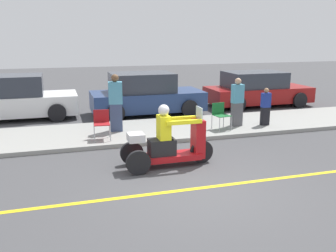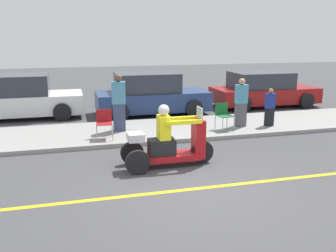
% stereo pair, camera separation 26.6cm
% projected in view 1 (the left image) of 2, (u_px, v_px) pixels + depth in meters
% --- Properties ---
extents(ground_plane, '(60.00, 60.00, 0.00)m').
position_uv_depth(ground_plane, '(200.00, 188.00, 7.57)').
color(ground_plane, '#424244').
extents(lane_stripe, '(24.00, 0.12, 0.01)m').
position_uv_depth(lane_stripe, '(189.00, 189.00, 7.50)').
color(lane_stripe, gold).
rests_on(lane_stripe, ground).
extents(sidewalk_strip, '(28.00, 2.80, 0.12)m').
position_uv_depth(sidewalk_strip, '(147.00, 131.00, 11.83)').
color(sidewalk_strip, gray).
rests_on(sidewalk_strip, ground).
extents(motorcycle_trike, '(2.20, 0.83, 1.48)m').
position_uv_depth(motorcycle_trike, '(169.00, 144.00, 8.73)').
color(motorcycle_trike, black).
rests_on(motorcycle_trike, ground).
extents(spectator_near_curb, '(0.45, 0.31, 1.75)m').
position_uv_depth(spectator_near_curb, '(116.00, 104.00, 11.39)').
color(spectator_near_curb, '#38476B').
rests_on(spectator_near_curb, sidewalk_strip).
extents(spectator_with_child, '(0.30, 0.19, 1.23)m').
position_uv_depth(spectator_with_child, '(265.00, 107.00, 12.20)').
color(spectator_with_child, black).
rests_on(spectator_with_child, sidewalk_strip).
extents(spectator_end_of_line, '(0.39, 0.25, 1.56)m').
position_uv_depth(spectator_end_of_line, '(237.00, 103.00, 12.09)').
color(spectator_end_of_line, '#515156').
rests_on(spectator_end_of_line, sidewalk_strip).
extents(folding_chair_set_back, '(0.53, 0.53, 0.82)m').
position_uv_depth(folding_chair_set_back, '(220.00, 113.00, 11.72)').
color(folding_chair_set_back, '#A5A8AD').
rests_on(folding_chair_set_back, sidewalk_strip).
extents(folding_chair_curbside, '(0.50, 0.50, 0.82)m').
position_uv_depth(folding_chair_curbside, '(102.00, 121.00, 10.62)').
color(folding_chair_curbside, '#A5A8AD').
rests_on(folding_chair_curbside, sidewalk_strip).
extents(parked_car_lot_center, '(4.33, 2.02, 1.60)m').
position_uv_depth(parked_car_lot_center, '(14.00, 99.00, 13.60)').
color(parked_car_lot_center, silver).
rests_on(parked_car_lot_center, ground).
extents(parked_car_lot_left, '(4.44, 2.11, 1.47)m').
position_uv_depth(parked_car_lot_left, '(257.00, 90.00, 16.20)').
color(parked_car_lot_left, maroon).
rests_on(parked_car_lot_left, ground).
extents(parked_car_lot_far, '(4.28, 2.09, 1.61)m').
position_uv_depth(parked_car_lot_far, '(146.00, 95.00, 14.42)').
color(parked_car_lot_far, navy).
rests_on(parked_car_lot_far, ground).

